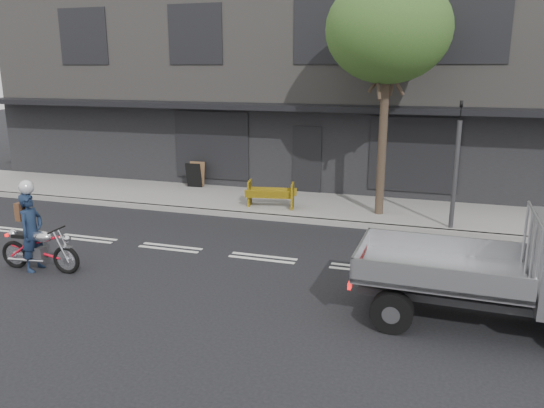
% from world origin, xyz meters
% --- Properties ---
extents(ground, '(80.00, 80.00, 0.00)m').
position_xyz_m(ground, '(0.00, 0.00, 0.00)').
color(ground, black).
rests_on(ground, ground).
extents(sidewalk, '(32.00, 3.20, 0.15)m').
position_xyz_m(sidewalk, '(0.00, 4.70, 0.07)').
color(sidewalk, gray).
rests_on(sidewalk, ground).
extents(kerb, '(32.00, 0.20, 0.15)m').
position_xyz_m(kerb, '(0.00, 3.10, 0.07)').
color(kerb, gray).
rests_on(kerb, ground).
extents(building_main, '(26.00, 10.00, 8.00)m').
position_xyz_m(building_main, '(0.00, 11.30, 4.00)').
color(building_main, slate).
rests_on(building_main, ground).
extents(street_tree, '(3.40, 3.40, 6.74)m').
position_xyz_m(street_tree, '(2.20, 4.20, 5.28)').
color(street_tree, '#382B21').
rests_on(street_tree, ground).
extents(traffic_light_pole, '(0.12, 0.12, 3.50)m').
position_xyz_m(traffic_light_pole, '(4.20, 3.35, 1.65)').
color(traffic_light_pole, '#2D2D30').
rests_on(traffic_light_pole, ground).
extents(motorcycle, '(1.95, 0.57, 1.00)m').
position_xyz_m(motorcycle, '(-4.39, -2.17, 0.51)').
color(motorcycle, black).
rests_on(motorcycle, ground).
extents(rider, '(0.44, 0.64, 1.72)m').
position_xyz_m(rider, '(-4.54, -2.17, 0.86)').
color(rider, '#15223B').
rests_on(rider, ground).
extents(construction_barrier, '(1.55, 0.82, 0.82)m').
position_xyz_m(construction_barrier, '(-1.05, 3.75, 0.56)').
color(construction_barrier, '#E8B50C').
rests_on(construction_barrier, sidewalk).
extents(sandwich_board, '(0.58, 0.41, 0.88)m').
position_xyz_m(sandwich_board, '(-4.48, 5.72, 0.59)').
color(sandwich_board, black).
rests_on(sandwich_board, sidewalk).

